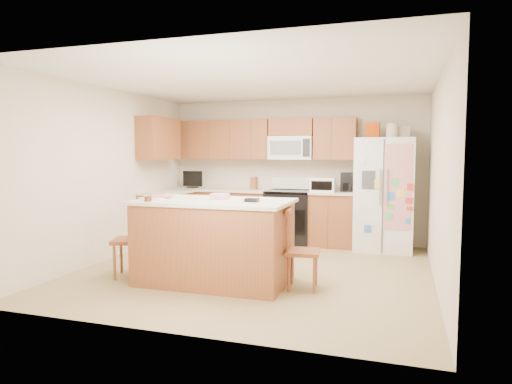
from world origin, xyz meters
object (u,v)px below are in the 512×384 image
(island, at_px, (214,241))
(windsor_chair_back, at_px, (242,235))
(refrigerator, at_px, (384,193))
(stove, at_px, (289,216))
(windsor_chair_left, at_px, (132,239))
(windsor_chair_right, at_px, (301,251))

(island, height_order, windsor_chair_back, island)
(refrigerator, relative_size, windsor_chair_back, 2.05)
(stove, relative_size, windsor_chair_left, 1.13)
(windsor_chair_left, relative_size, windsor_chair_right, 1.08)
(refrigerator, height_order, island, refrigerator)
(island, height_order, windsor_chair_left, island)
(windsor_chair_right, bearing_deg, windsor_chair_back, 146.73)
(stove, distance_m, windsor_chair_right, 2.65)
(island, xyz_separation_m, windsor_chair_back, (0.12, 0.68, -0.03))
(island, distance_m, windsor_chair_left, 1.10)
(stove, distance_m, island, 2.63)
(island, height_order, windsor_chair_right, island)
(stove, xyz_separation_m, windsor_chair_right, (0.76, -2.54, -0.04))
(windsor_chair_right, bearing_deg, refrigerator, 71.82)
(stove, xyz_separation_m, windsor_chair_left, (-1.39, -2.68, -0.00))
(refrigerator, xyz_separation_m, windsor_chair_left, (-2.96, -2.62, -0.45))
(refrigerator, bearing_deg, windsor_chair_back, -132.97)
(stove, bearing_deg, windsor_chair_left, -117.35)
(windsor_chair_back, bearing_deg, island, -99.83)
(refrigerator, relative_size, island, 1.11)
(windsor_chair_back, distance_m, windsor_chair_right, 1.11)
(stove, height_order, island, stove)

